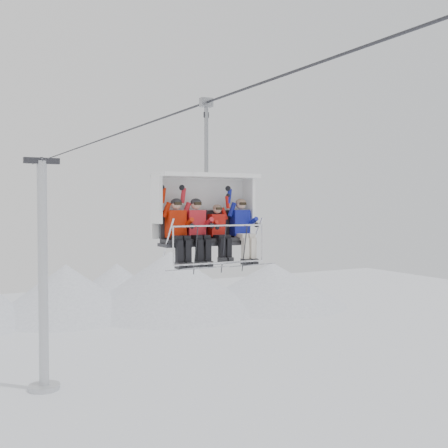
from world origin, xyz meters
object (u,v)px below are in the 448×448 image
skier_far_left (178,229)px  skier_center_left (197,228)px  lift_tower_right (43,291)px  skier_far_right (242,227)px  skier_center_right (219,231)px  chairlift_carrier (204,209)px

skier_far_left → skier_center_left: same height
lift_tower_right → skier_far_right: bearing=-87.5°
skier_center_left → skier_center_right: (0.58, -0.02, -0.07)m
skier_far_left → skier_center_right: (1.09, -0.02, -0.07)m
lift_tower_right → skier_center_right: lift_tower_right is taller
chairlift_carrier → skier_center_right: size_ratio=2.36×
lift_tower_right → skier_far_left: lift_tower_right is taller
lift_tower_right → skier_center_left: size_ratio=7.77×
skier_center_right → skier_center_left: bearing=178.2°
lift_tower_right → chairlift_carrier: (0.00, -20.96, 4.94)m
skier_center_right → chairlift_carrier: bearing=127.8°
chairlift_carrier → skier_far_left: size_ratio=2.30×
chairlift_carrier → skier_far_left: chairlift_carrier is taller
chairlift_carrier → skier_far_right: 1.08m
lift_tower_right → skier_center_right: 21.73m
skier_far_left → skier_far_right: bearing=-0.0°
skier_far_right → chairlift_carrier: bearing=161.7°
lift_tower_right → skier_far_left: size_ratio=7.77×
lift_tower_right → chairlift_carrier: lift_tower_right is taller
lift_tower_right → skier_far_left: 21.74m
skier_far_left → skier_far_right: skier_far_left is taller
lift_tower_right → chairlift_carrier: bearing=-90.0°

